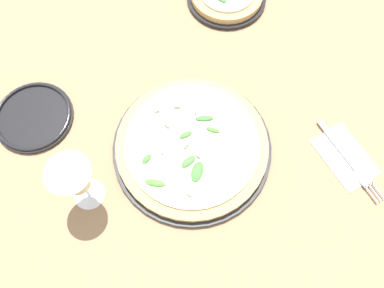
{
  "coord_description": "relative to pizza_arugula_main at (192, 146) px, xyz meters",
  "views": [
    {
      "loc": [
        0.28,
        -0.19,
        0.81
      ],
      "look_at": [
        0.02,
        -0.01,
        0.03
      ],
      "focal_mm": 35.0,
      "sensor_mm": 36.0,
      "label": 1
    }
  ],
  "objects": [
    {
      "name": "fork",
      "position": [
        0.22,
        0.28,
        -0.01
      ],
      "size": [
        0.22,
        0.03,
        0.0
      ],
      "rotation": [
        0.0,
        0.0,
        -0.07
      ],
      "color": "silver",
      "rests_on": "ground_plane"
    },
    {
      "name": "wine_glass",
      "position": [
        -0.04,
        -0.25,
        0.1
      ],
      "size": [
        0.09,
        0.09,
        0.16
      ],
      "color": "white",
      "rests_on": "ground_plane"
    },
    {
      "name": "napkin",
      "position": [
        0.21,
        0.28,
        -0.01
      ],
      "size": [
        0.15,
        0.1,
        0.01
      ],
      "rotation": [
        0.0,
        0.0,
        -0.07
      ],
      "color": "white",
      "rests_on": "ground_plane"
    },
    {
      "name": "side_plate_white",
      "position": [
        -0.28,
        -0.27,
        -0.01
      ],
      "size": [
        0.19,
        0.19,
        0.02
      ],
      "color": "black",
      "rests_on": "ground_plane"
    },
    {
      "name": "pizza_arugula_main",
      "position": [
        0.0,
        0.0,
        0.0
      ],
      "size": [
        0.36,
        0.36,
        0.05
      ],
      "color": "black",
      "rests_on": "ground_plane"
    },
    {
      "name": "ground_plane",
      "position": [
        -0.02,
        0.01,
        -0.02
      ],
      "size": [
        6.0,
        6.0,
        0.0
      ],
      "primitive_type": "plane",
      "color": "#9E7A56"
    }
  ]
}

